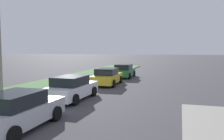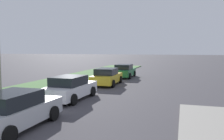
{
  "view_description": "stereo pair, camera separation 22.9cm",
  "coord_description": "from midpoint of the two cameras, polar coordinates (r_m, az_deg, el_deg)",
  "views": [
    {
      "loc": [
        -2.9,
        -2.78,
        3.07
      ],
      "look_at": [
        19.32,
        3.83,
        1.05
      ],
      "focal_mm": 37.13,
      "sensor_mm": 36.0,
      "label": 1
    },
    {
      "loc": [
        -2.83,
        -3.0,
        3.07
      ],
      "look_at": [
        19.32,
        3.83,
        1.05
      ],
      "focal_mm": 37.13,
      "sensor_mm": 36.0,
      "label": 2
    }
  ],
  "objects": [
    {
      "name": "parked_car_white",
      "position": [
        14.57,
        -10.39,
        -4.41
      ],
      "size": [
        4.34,
        2.09,
        1.47
      ],
      "rotation": [
        0.0,
        0.0,
        -0.02
      ],
      "color": "silver",
      "rests_on": "ground"
    },
    {
      "name": "streetlight",
      "position": [
        13.87,
        -25.79,
        9.93
      ],
      "size": [
        0.79,
        2.86,
        7.5
      ],
      "color": "gray",
      "rests_on": "ground"
    },
    {
      "name": "parked_car_silver",
      "position": [
        9.81,
        -23.07,
        -9.31
      ],
      "size": [
        4.3,
        2.02,
        1.47
      ],
      "rotation": [
        0.0,
        0.0,
        0.0
      ],
      "color": "#B2B5BA",
      "rests_on": "ground"
    },
    {
      "name": "parked_car_green",
      "position": [
        25.91,
        2.71,
        -0.25
      ],
      "size": [
        4.33,
        2.08,
        1.47
      ],
      "rotation": [
        0.0,
        0.0,
        0.02
      ],
      "color": "#1E6B38",
      "rests_on": "ground"
    },
    {
      "name": "parked_car_yellow",
      "position": [
        20.35,
        -1.51,
        -1.67
      ],
      "size": [
        4.36,
        2.13,
        1.47
      ],
      "rotation": [
        0.0,
        0.0,
        0.03
      ],
      "color": "gold",
      "rests_on": "ground"
    },
    {
      "name": "grass_median",
      "position": [
        16.79,
        -22.05,
        -5.72
      ],
      "size": [
        60.0,
        6.0,
        0.12
      ],
      "primitive_type": "cube",
      "color": "#517F42",
      "rests_on": "ground"
    }
  ]
}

